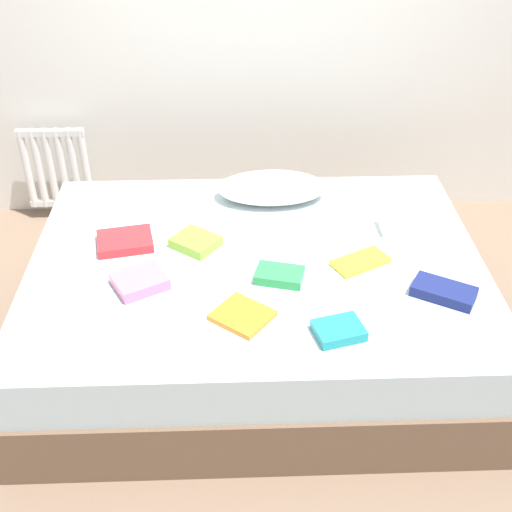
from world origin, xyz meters
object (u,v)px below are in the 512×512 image
object	(u,v)px
textbook_yellow	(360,262)
textbook_pink	(140,281)
textbook_red	(125,241)
bed	(256,304)
textbook_navy	(444,292)
pillow	(272,188)
textbook_orange	(242,315)
radiator	(57,169)
textbook_green	(280,275)
textbook_lime	(196,242)
textbook_teal	(339,330)
textbook_white	(401,225)

from	to	relation	value
textbook_yellow	textbook_pink	bearing A→B (deg)	159.70
textbook_yellow	textbook_red	bearing A→B (deg)	142.19
bed	textbook_navy	size ratio (longest dim) A/B	8.13
textbook_red	textbook_pink	xyz separation A→B (m)	(0.10, -0.30, 0.00)
pillow	textbook_orange	distance (m)	0.93
radiator	textbook_green	distance (m)	1.84
textbook_lime	textbook_teal	bearing A→B (deg)	-10.46
pillow	textbook_pink	distance (m)	0.90
textbook_green	textbook_pink	xyz separation A→B (m)	(-0.57, -0.03, 0.00)
textbook_orange	textbook_teal	size ratio (longest dim) A/B	1.15
textbook_navy	textbook_orange	bearing A→B (deg)	-142.22
textbook_navy	textbook_red	size ratio (longest dim) A/B	1.02
textbook_pink	textbook_lime	world-z (taller)	textbook_pink
pillow	textbook_orange	xyz separation A→B (m)	(-0.16, -0.91, -0.05)
pillow	textbook_pink	bearing A→B (deg)	-129.69
textbook_yellow	textbook_navy	bearing A→B (deg)	-66.26
textbook_red	textbook_yellow	bearing A→B (deg)	-20.95
pillow	textbook_red	xyz separation A→B (m)	(-0.68, -0.39, -0.04)
textbook_orange	textbook_lime	world-z (taller)	textbook_lime
bed	radiator	world-z (taller)	radiator
textbook_white	textbook_red	size ratio (longest dim) A/B	0.79
textbook_navy	textbook_teal	xyz separation A→B (m)	(-0.45, -0.21, -0.00)
radiator	textbook_green	size ratio (longest dim) A/B	2.56
textbook_red	textbook_pink	world-z (taller)	textbook_pink
textbook_orange	textbook_red	xyz separation A→B (m)	(-0.51, 0.52, 0.01)
bed	textbook_lime	bearing A→B (deg)	158.12
textbook_orange	textbook_red	world-z (taller)	textbook_red
bed	textbook_pink	world-z (taller)	textbook_pink
textbook_orange	textbook_teal	distance (m)	0.37
bed	textbook_teal	bearing A→B (deg)	-60.07
pillow	textbook_yellow	world-z (taller)	pillow
radiator	textbook_white	xyz separation A→B (m)	(1.82, -0.99, 0.19)
textbook_pink	bed	bearing A→B (deg)	-8.44
textbook_green	textbook_red	distance (m)	0.73
pillow	textbook_lime	distance (m)	0.55
radiator	pillow	world-z (taller)	pillow
radiator	textbook_pink	distance (m)	1.54
radiator	textbook_navy	xyz separation A→B (m)	(1.88, -1.49, 0.19)
textbook_yellow	textbook_white	xyz separation A→B (m)	(0.23, 0.26, 0.01)
textbook_orange	textbook_pink	world-z (taller)	textbook_pink
bed	textbook_white	world-z (taller)	textbook_white
textbook_orange	textbook_red	size ratio (longest dim) A/B	0.85
radiator	textbook_red	xyz separation A→B (m)	(0.56, -1.07, 0.19)
textbook_orange	textbook_pink	distance (m)	0.47
textbook_green	textbook_pink	world-z (taller)	textbook_pink
textbook_navy	textbook_white	xyz separation A→B (m)	(-0.07, 0.50, 0.00)
textbook_teal	textbook_lime	size ratio (longest dim) A/B	0.96
textbook_green	textbook_red	size ratio (longest dim) A/B	0.81
textbook_orange	textbook_red	distance (m)	0.73
radiator	pillow	bearing A→B (deg)	-28.79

